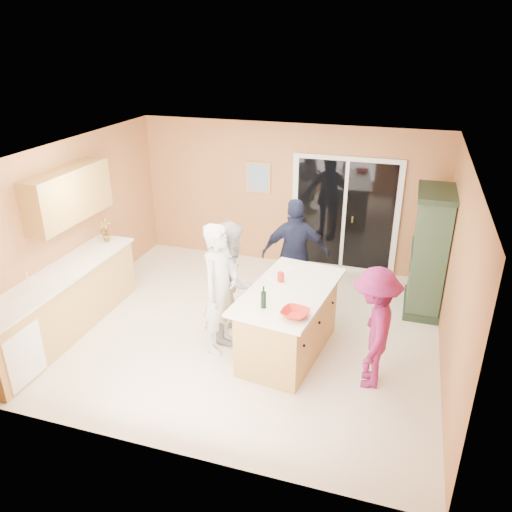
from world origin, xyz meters
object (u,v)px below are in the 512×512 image
(woman_grey, at_px, (232,280))
(woman_magenta, at_px, (373,328))
(kitchen_island, at_px, (289,323))
(woman_white, at_px, (221,289))
(woman_navy, at_px, (295,254))
(green_hutch, at_px, (429,253))

(woman_grey, xyz_separation_m, woman_magenta, (1.99, -0.55, -0.08))
(kitchen_island, xyz_separation_m, woman_magenta, (1.11, -0.33, 0.33))
(woman_white, bearing_deg, woman_navy, -10.44)
(woman_white, height_order, woman_navy, woman_white)
(woman_white, bearing_deg, woman_grey, 11.84)
(green_hutch, bearing_deg, woman_navy, -164.94)
(woman_grey, relative_size, woman_magenta, 1.10)
(green_hutch, distance_m, woman_navy, 2.03)
(kitchen_island, relative_size, woman_navy, 1.10)
(woman_grey, distance_m, woman_navy, 1.24)
(woman_white, distance_m, woman_navy, 1.59)
(woman_white, distance_m, woman_magenta, 2.02)
(woman_navy, relative_size, woman_magenta, 1.13)
(woman_magenta, bearing_deg, woman_navy, -142.20)
(green_hutch, relative_size, woman_magenta, 1.24)
(woman_magenta, bearing_deg, woman_grey, -107.46)
(woman_white, bearing_deg, kitchen_island, -65.33)
(woman_grey, relative_size, woman_navy, 0.97)
(green_hutch, xyz_separation_m, woman_white, (-2.63, -1.97, -0.03))
(green_hutch, xyz_separation_m, woman_navy, (-1.96, -0.53, -0.06))
(kitchen_island, distance_m, woman_white, 1.02)
(woman_navy, height_order, woman_magenta, woman_navy)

